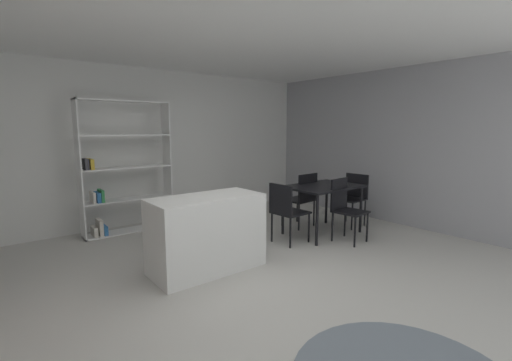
# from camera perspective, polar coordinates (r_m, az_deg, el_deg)

# --- Properties ---
(ground_plane) EXTENTS (9.49, 9.49, 0.00)m
(ground_plane) POSITION_cam_1_polar(r_m,az_deg,el_deg) (4.07, -0.03, -15.76)
(ground_plane) COLOR beige
(ceiling_slab) EXTENTS (6.90, 6.31, 0.06)m
(ceiling_slab) POSITION_cam_1_polar(r_m,az_deg,el_deg) (3.85, -0.03, 24.43)
(ceiling_slab) COLOR white
(ceiling_slab) RESTS_ON ground_plane
(back_partition) EXTENTS (6.90, 0.06, 2.70)m
(back_partition) POSITION_cam_1_polar(r_m,az_deg,el_deg) (6.46, -17.67, 5.28)
(back_partition) COLOR silver
(back_partition) RESTS_ON ground_plane
(right_partition_gray) EXTENTS (0.06, 6.31, 2.70)m
(right_partition_gray) POSITION_cam_1_polar(r_m,az_deg,el_deg) (6.43, 24.64, 4.89)
(right_partition_gray) COLOR #9E9EA3
(right_partition_gray) RESTS_ON ground_plane
(kitchen_island) EXTENTS (1.31, 0.63, 0.89)m
(kitchen_island) POSITION_cam_1_polar(r_m,az_deg,el_deg) (4.20, -8.05, -8.57)
(kitchen_island) COLOR white
(kitchen_island) RESTS_ON ground_plane
(open_bookshelf) EXTENTS (1.41, 0.32, 2.10)m
(open_bookshelf) POSITION_cam_1_polar(r_m,az_deg,el_deg) (5.94, -21.22, 1.01)
(open_bookshelf) COLOR white
(open_bookshelf) RESTS_ON ground_plane
(dining_table) EXTENTS (1.17, 0.83, 0.78)m
(dining_table) POSITION_cam_1_polar(r_m,az_deg,el_deg) (5.61, 10.88, -1.61)
(dining_table) COLOR black
(dining_table) RESTS_ON ground_plane
(dining_chair_window_side) EXTENTS (0.47, 0.46, 0.89)m
(dining_chair_window_side) POSITION_cam_1_polar(r_m,az_deg,el_deg) (6.26, 15.57, -2.21)
(dining_chair_window_side) COLOR black
(dining_chair_window_side) RESTS_ON ground_plane
(dining_chair_island_side) EXTENTS (0.47, 0.46, 0.89)m
(dining_chair_island_side) POSITION_cam_1_polar(r_m,az_deg,el_deg) (5.07, 4.91, -4.53)
(dining_chair_island_side) COLOR black
(dining_chair_island_side) RESTS_ON ground_plane
(dining_chair_near) EXTENTS (0.45, 0.47, 0.93)m
(dining_chair_near) POSITION_cam_1_polar(r_m,az_deg,el_deg) (5.37, 14.30, -3.84)
(dining_chair_near) COLOR black
(dining_chair_near) RESTS_ON ground_plane
(dining_chair_far) EXTENTS (0.49, 0.47, 0.93)m
(dining_chair_far) POSITION_cam_1_polar(r_m,az_deg,el_deg) (5.93, 7.69, -2.42)
(dining_chair_far) COLOR black
(dining_chair_far) RESTS_ON ground_plane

